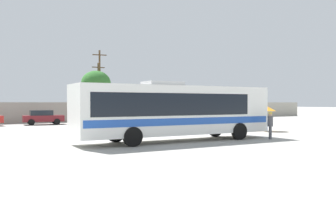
% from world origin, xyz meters
% --- Properties ---
extents(ground_plane, '(300.00, 300.00, 0.00)m').
position_xyz_m(ground_plane, '(0.00, 10.00, 0.00)').
color(ground_plane, '#A3A099').
extents(perimeter_wall, '(80.00, 0.30, 2.35)m').
position_xyz_m(perimeter_wall, '(0.00, 24.27, 1.17)').
color(perimeter_wall, '#9E998C').
rests_on(perimeter_wall, ground_plane).
extents(coach_bus_white_blue, '(12.46, 2.93, 3.53)m').
position_xyz_m(coach_bus_white_blue, '(-0.63, -0.22, 1.89)').
color(coach_bus_white_blue, white).
rests_on(coach_bus_white_blue, ground_plane).
extents(attendant_by_bus_door, '(0.47, 0.47, 1.70)m').
position_xyz_m(attendant_by_bus_door, '(5.16, -2.36, 0.97)').
color(attendant_by_bus_door, '#4C4C51').
rests_on(attendant_by_bus_door, ground_plane).
extents(vendor_umbrella_secondary_orange, '(1.92, 1.92, 2.15)m').
position_xyz_m(vendor_umbrella_secondary_orange, '(9.70, 2.62, 1.83)').
color(vendor_umbrella_secondary_orange, gray).
rests_on(vendor_umbrella_secondary_orange, ground_plane).
extents(parked_car_second_maroon, '(4.20, 2.27, 1.51)m').
position_xyz_m(parked_car_second_maroon, '(-3.86, 20.69, 0.79)').
color(parked_car_second_maroon, maroon).
rests_on(parked_car_second_maroon, ground_plane).
extents(parked_car_third_red, '(4.41, 2.28, 1.47)m').
position_xyz_m(parked_car_third_red, '(2.93, 20.57, 0.78)').
color(parked_car_third_red, red).
rests_on(parked_car_third_red, ground_plane).
extents(utility_pole_near, '(1.78, 0.50, 9.11)m').
position_xyz_m(utility_pole_near, '(4.53, 26.44, 4.74)').
color(utility_pole_near, '#4C3823').
rests_on(utility_pole_near, ground_plane).
extents(utility_pole_far, '(1.80, 0.24, 7.65)m').
position_xyz_m(utility_pole_far, '(4.95, 28.06, 4.00)').
color(utility_pole_far, '#4C3823').
rests_on(utility_pole_far, ground_plane).
extents(roadside_tree_midright, '(3.80, 3.80, 6.44)m').
position_xyz_m(roadside_tree_midright, '(4.04, 26.44, 4.80)').
color(roadside_tree_midright, brown).
rests_on(roadside_tree_midright, ground_plane).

